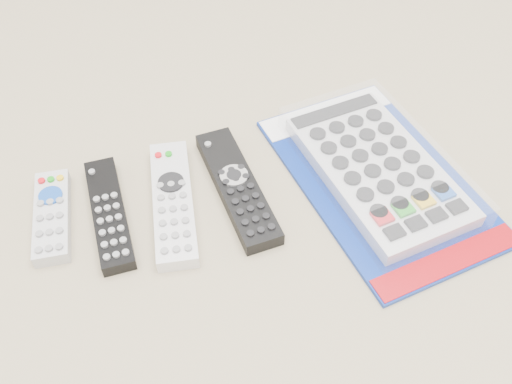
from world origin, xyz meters
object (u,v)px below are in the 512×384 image
object	(u,v)px
remote_small_grey	(52,216)
remote_silver_dvd	(173,202)
jumbo_remote_packaged	(378,168)
remote_large_black	(237,187)
remote_slim_black	(109,213)

from	to	relation	value
remote_small_grey	remote_silver_dvd	xyz separation A→B (m)	(0.14, -0.03, 0.00)
remote_small_grey	jumbo_remote_packaged	bearing A→B (deg)	-2.17
remote_silver_dvd	jumbo_remote_packaged	distance (m)	0.26
remote_small_grey	remote_large_black	xyz separation A→B (m)	(0.23, -0.03, 0.00)
remote_small_grey	remote_slim_black	size ratio (longest dim) A/B	0.81
jumbo_remote_packaged	remote_large_black	bearing A→B (deg)	162.91
jumbo_remote_packaged	remote_silver_dvd	bearing A→B (deg)	165.92
remote_silver_dvd	jumbo_remote_packaged	bearing A→B (deg)	1.92
remote_small_grey	remote_slim_black	bearing A→B (deg)	-8.81
remote_slim_black	remote_silver_dvd	distance (m)	0.08
remote_small_grey	remote_slim_black	distance (m)	0.07
remote_slim_black	remote_silver_dvd	xyz separation A→B (m)	(0.08, -0.01, 0.00)
remote_slim_black	remote_small_grey	bearing A→B (deg)	165.79
remote_slim_black	jumbo_remote_packaged	size ratio (longest dim) A/B	0.51
remote_small_grey	jumbo_remote_packaged	world-z (taller)	jumbo_remote_packaged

